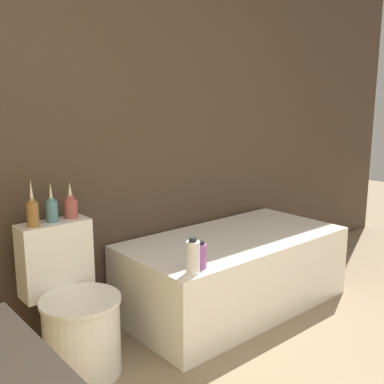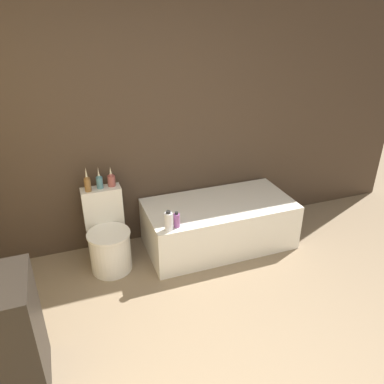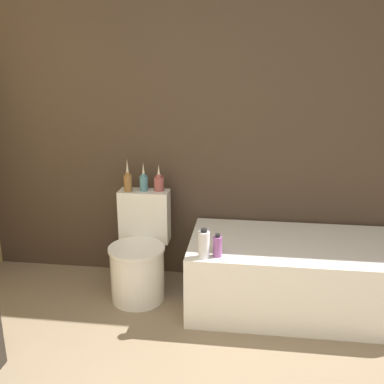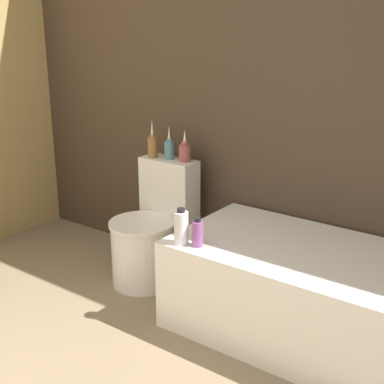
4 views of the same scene
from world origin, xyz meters
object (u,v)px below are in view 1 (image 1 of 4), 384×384
vase_silver (52,208)px  toilet (74,313)px  shampoo_bottle_short (201,256)px  shampoo_bottle_tall (193,257)px  bathtub (234,270)px  vase_gold (33,211)px  vase_bronze (71,206)px

vase_silver → toilet: bearing=-90.0°
shampoo_bottle_short → vase_silver: bearing=138.7°
shampoo_bottle_tall → bathtub: bearing=26.2°
toilet → vase_gold: size_ratio=3.04×
bathtub → shampoo_bottle_short: 0.69m
vase_gold → vase_bronze: (0.22, 0.04, -0.01)m
shampoo_bottle_tall → toilet: bearing=145.8°
vase_silver → vase_bronze: (0.11, 0.01, -0.00)m
vase_gold → toilet: bearing=-56.9°
shampoo_bottle_tall → shampoo_bottle_short: shampoo_bottle_tall is taller
bathtub → vase_gold: (-1.24, 0.20, 0.57)m
toilet → shampoo_bottle_short: (0.58, -0.31, 0.26)m
shampoo_bottle_tall → vase_silver: bearing=132.9°
toilet → vase_gold: (-0.11, 0.17, 0.52)m
vase_silver → shampoo_bottle_short: size_ratio=1.40×
vase_gold → shampoo_bottle_tall: size_ratio=1.27×
vase_bronze → shampoo_bottle_short: size_ratio=1.30×
vase_gold → vase_silver: size_ratio=1.15×
vase_bronze → bathtub: bearing=-13.3°
shampoo_bottle_short → vase_gold: bearing=145.1°
toilet → bathtub: bearing=-1.6°
bathtub → vase_silver: vase_silver is taller
vase_gold → shampoo_bottle_short: 0.89m
shampoo_bottle_short → shampoo_bottle_tall: bearing=-162.1°
vase_gold → shampoo_bottle_short: vase_gold is taller
toilet → vase_silver: bearing=90.0°
toilet → vase_silver: (0.00, 0.20, 0.51)m
bathtub → toilet: size_ratio=2.03×
vase_silver → shampoo_bottle_tall: 0.77m
bathtub → vase_bronze: vase_bronze is taller
vase_silver → shampoo_bottle_short: (0.58, -0.51, -0.25)m
toilet → shampoo_bottle_tall: (0.50, -0.34, 0.28)m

